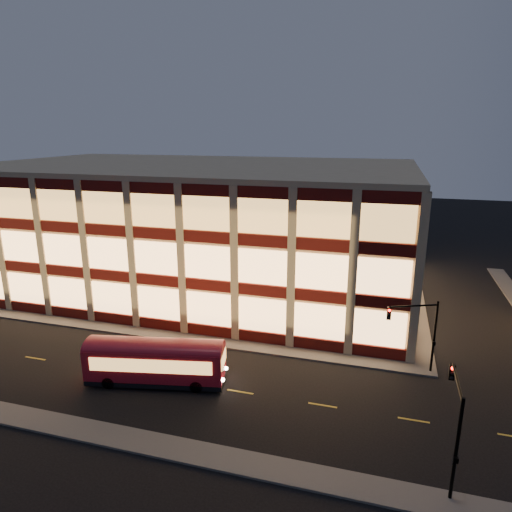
% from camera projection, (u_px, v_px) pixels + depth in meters
% --- Properties ---
extents(ground, '(200.00, 200.00, 0.00)m').
position_uv_depth(ground, '(156.00, 340.00, 41.42)').
color(ground, black).
rests_on(ground, ground).
extents(sidewalk_office_south, '(54.00, 2.00, 0.15)m').
position_uv_depth(sidewalk_office_south, '(133.00, 330.00, 43.13)').
color(sidewalk_office_south, '#514F4C').
rests_on(sidewalk_office_south, ground).
extents(sidewalk_office_east, '(2.00, 30.00, 0.15)m').
position_uv_depth(sidewalk_office_east, '(415.00, 299.00, 50.94)').
color(sidewalk_office_east, '#514F4C').
rests_on(sidewalk_office_east, ground).
extents(sidewalk_near, '(100.00, 2.00, 0.15)m').
position_uv_depth(sidewalk_near, '(59.00, 425.00, 29.38)').
color(sidewalk_near, '#514F4C').
rests_on(sidewalk_near, ground).
extents(office_building, '(50.45, 30.45, 14.50)m').
position_uv_depth(office_building, '(198.00, 224.00, 55.89)').
color(office_building, tan).
rests_on(office_building, ground).
extents(traffic_signal_far, '(3.79, 1.87, 6.00)m').
position_uv_depth(traffic_signal_far, '(418.00, 325.00, 34.56)').
color(traffic_signal_far, black).
rests_on(traffic_signal_far, ground).
extents(traffic_signal_near, '(0.32, 4.45, 6.00)m').
position_uv_depth(traffic_signal_near, '(455.00, 414.00, 23.79)').
color(traffic_signal_near, black).
rests_on(traffic_signal_near, ground).
extents(trolley_bus, '(10.55, 4.56, 3.47)m').
position_uv_depth(trolley_bus, '(155.00, 359.00, 33.97)').
color(trolley_bus, maroon).
rests_on(trolley_bus, ground).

